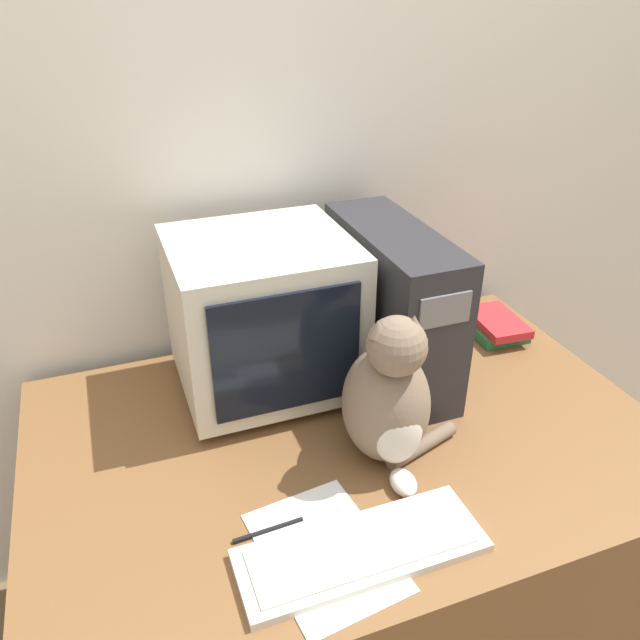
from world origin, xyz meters
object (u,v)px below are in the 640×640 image
object	(u,v)px
computer_tower	(391,305)
keyboard	(361,550)
cat	(389,400)
crt_monitor	(263,315)
book_stack	(496,326)
pen	(268,530)

from	to	relation	value
computer_tower	keyboard	xyz separation A→B (m)	(-0.30, -0.51, -0.19)
computer_tower	keyboard	distance (m)	0.62
computer_tower	cat	xyz separation A→B (m)	(-0.15, -0.29, -0.05)
crt_monitor	computer_tower	bearing A→B (deg)	-9.21
keyboard	book_stack	bearing A→B (deg)	40.47
crt_monitor	pen	size ratio (longest dim) A/B	2.98
book_stack	pen	distance (m)	0.94
crt_monitor	keyboard	world-z (taller)	crt_monitor
cat	book_stack	distance (m)	0.64
keyboard	book_stack	distance (m)	0.88
crt_monitor	book_stack	xyz separation A→B (m)	(0.69, 0.01, -0.17)
computer_tower	book_stack	size ratio (longest dim) A/B	2.42
book_stack	pen	size ratio (longest dim) A/B	1.44
crt_monitor	book_stack	bearing A→B (deg)	0.71
keyboard	pen	distance (m)	0.18
book_stack	pen	world-z (taller)	book_stack
computer_tower	pen	size ratio (longest dim) A/B	3.49
keyboard	computer_tower	bearing A→B (deg)	59.76
crt_monitor	computer_tower	world-z (taller)	computer_tower
keyboard	crt_monitor	bearing A→B (deg)	91.30
cat	book_stack	size ratio (longest dim) A/B	1.79
computer_tower	cat	size ratio (longest dim) A/B	1.35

